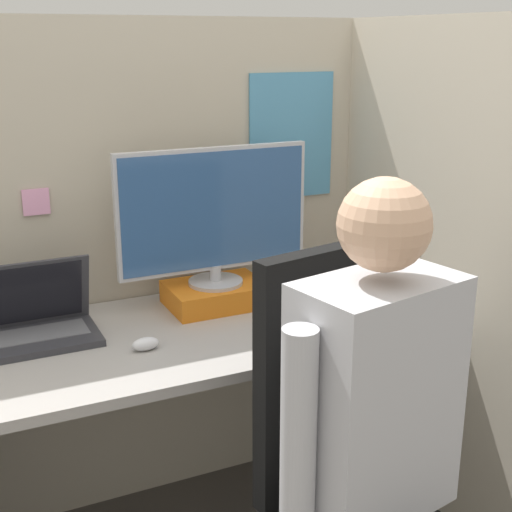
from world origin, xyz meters
TOP-DOWN VIEW (x-y plane):
  - cubicle_panel_back at (0.00, 0.67)m, footprint 1.96×0.05m
  - cubicle_panel_right at (0.76, 0.26)m, footprint 0.04×1.28m
  - desk at (0.00, 0.32)m, footprint 1.46×0.65m
  - paper_box at (0.14, 0.47)m, footprint 0.30×0.22m
  - monitor at (0.14, 0.47)m, footprint 0.62×0.17m
  - laptop at (-0.43, 0.43)m, footprint 0.36×0.22m
  - mouse at (-0.16, 0.23)m, footprint 0.07×0.04m
  - stapler at (0.62, 0.42)m, footprint 0.04×0.16m
  - carrot_toy at (0.23, 0.16)m, footprint 0.05×0.13m
  - office_chair at (0.16, -0.31)m, footprint 0.55×0.59m
  - person at (0.12, -0.49)m, footprint 0.47×0.51m
  - coffee_mug at (0.51, 0.48)m, footprint 0.08×0.08m

SIDE VIEW (x-z plane):
  - office_chair at x=0.16m, z-range 0.01..1.11m
  - desk at x=0.00m, z-range 0.19..0.93m
  - person at x=0.12m, z-range 0.10..1.41m
  - mouse at x=-0.16m, z-range 0.74..0.78m
  - carrot_toy at x=0.23m, z-range 0.74..0.79m
  - stapler at x=0.62m, z-range 0.74..0.80m
  - paper_box at x=0.14m, z-range 0.74..0.81m
  - laptop at x=-0.43m, z-range 0.67..0.90m
  - coffee_mug at x=0.51m, z-range 0.74..0.85m
  - cubicle_panel_right at x=0.76m, z-range 0.00..1.62m
  - cubicle_panel_back at x=0.00m, z-range 0.00..1.63m
  - monitor at x=0.14m, z-range 0.82..1.26m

